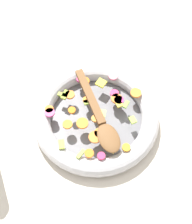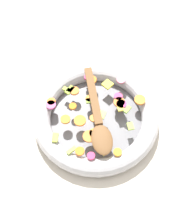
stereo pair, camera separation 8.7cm
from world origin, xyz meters
name	(u,v)px [view 2 (the right image)]	position (x,y,z in m)	size (l,w,h in m)	color
ground_plane	(96,121)	(0.00, 0.00, 0.00)	(4.00, 4.00, 0.00)	beige
skillet	(96,117)	(0.00, 0.00, 0.02)	(0.36, 0.36, 0.05)	slate
chopped_vegetables	(95,112)	(0.00, 0.00, 0.05)	(0.30, 0.27, 0.01)	orange
wooden_spoon	(98,119)	(0.02, 0.02, 0.06)	(0.24, 0.22, 0.01)	brown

